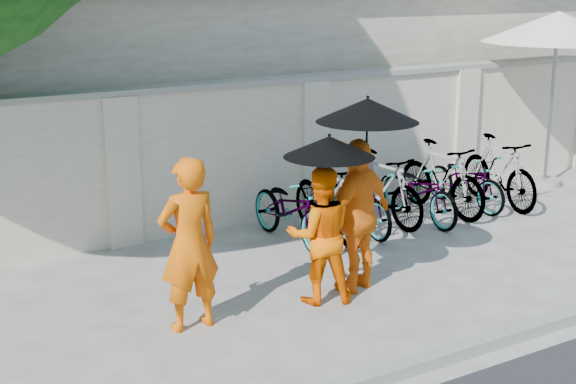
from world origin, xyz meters
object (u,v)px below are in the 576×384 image
monk_right (359,215)px  patio_umbrella (558,29)px  monk_left (189,244)px  monk_center (320,235)px

monk_right → patio_umbrella: 6.23m
monk_left → monk_right: size_ratio=1.02×
monk_center → monk_right: monk_right is taller
monk_left → monk_right: bearing=177.7°
monk_center → monk_right: bearing=-152.1°
monk_left → monk_center: (1.51, -0.09, -0.13)m
monk_center → patio_umbrella: bearing=-138.9°
monk_left → patio_umbrella: 8.13m
monk_right → monk_left: bearing=-18.1°
patio_umbrella → monk_center: bearing=-159.7°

